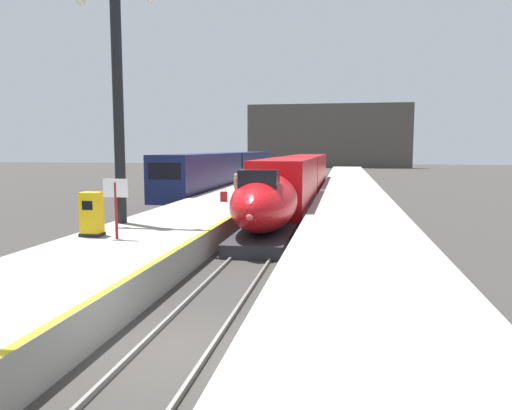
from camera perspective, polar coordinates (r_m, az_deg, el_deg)
ground_plane at (r=10.98m, az=-9.23°, el=-16.14°), size 260.00×260.00×0.00m
platform_left at (r=35.30m, az=-2.26°, el=0.50°), size 4.80×110.00×1.05m
platform_right at (r=34.51m, az=11.00°, el=0.24°), size 4.80×110.00×1.05m
platform_left_safety_stripe at (r=34.83m, az=1.40°, el=1.29°), size 0.20×107.80×0.01m
rail_main_left at (r=37.52m, az=3.57°, el=0.13°), size 0.08×110.00×0.12m
rail_main_right at (r=37.38m, az=5.85°, el=0.08°), size 0.08×110.00×0.12m
rail_secondary_left at (r=39.25m, az=-8.27°, el=0.36°), size 0.08×110.00×0.12m
rail_secondary_right at (r=38.80m, az=-6.16°, el=0.32°), size 0.08×110.00×0.12m
highspeed_train_main at (r=37.06m, az=4.70°, el=2.93°), size 2.92×38.93×3.60m
regional_train_adjacent at (r=50.36m, az=-3.24°, el=4.11°), size 2.85×36.60×3.80m
station_column_mid at (r=21.95m, az=-15.64°, el=13.80°), size 4.00×0.68×10.16m
passenger_near_edge at (r=29.69m, az=-2.32°, el=2.30°), size 0.25×0.57×1.69m
rolling_suitcase at (r=29.77m, az=-3.72°, el=0.98°), size 0.40×0.22×0.98m
ticket_machine_yellow at (r=18.91m, az=-18.37°, el=-1.19°), size 0.76×0.62×1.60m
departure_info_board at (r=17.93m, az=-15.82°, el=0.96°), size 0.90×0.10×2.12m
terminus_back_wall at (r=111.64m, az=8.31°, el=7.86°), size 36.00×2.00×14.00m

